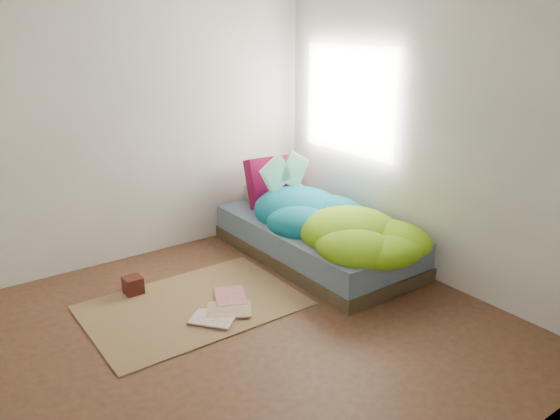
# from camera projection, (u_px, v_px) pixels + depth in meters

# --- Properties ---
(ground) EXTENTS (3.50, 3.50, 0.00)m
(ground) POSITION_uv_depth(u_px,v_px,m) (248.00, 331.00, 3.91)
(ground) COLOR #422719
(ground) RESTS_ON ground
(room_walls) EXTENTS (3.54, 3.54, 2.62)m
(room_walls) POSITION_uv_depth(u_px,v_px,m) (244.00, 102.00, 3.39)
(room_walls) COLOR #B8B6AF
(room_walls) RESTS_ON ground
(bed) EXTENTS (1.00, 2.00, 0.34)m
(bed) POSITION_uv_depth(u_px,v_px,m) (316.00, 240.00, 5.08)
(bed) COLOR #3D3021
(bed) RESTS_ON ground
(duvet) EXTENTS (0.96, 1.84, 0.34)m
(duvet) POSITION_uv_depth(u_px,v_px,m) (332.00, 212.00, 4.80)
(duvet) COLOR #075175
(duvet) RESTS_ON bed
(rug) EXTENTS (1.60, 1.10, 0.01)m
(rug) POSITION_uv_depth(u_px,v_px,m) (193.00, 305.00, 4.24)
(rug) COLOR brown
(rug) RESTS_ON ground
(pillow_floral) EXTENTS (0.59, 0.37, 0.13)m
(pillow_floral) POSITION_uv_depth(u_px,v_px,m) (277.00, 193.00, 5.69)
(pillow_floral) COLOR silver
(pillow_floral) RESTS_ON bed
(pillow_magenta) EXTENTS (0.51, 0.20, 0.50)m
(pillow_magenta) POSITION_uv_depth(u_px,v_px,m) (272.00, 182.00, 5.43)
(pillow_magenta) COLOR #4F0527
(pillow_magenta) RESTS_ON bed
(open_book) EXTENTS (0.49, 0.15, 0.30)m
(open_book) POSITION_uv_depth(u_px,v_px,m) (286.00, 162.00, 5.21)
(open_book) COLOR #2D8B2E
(open_book) RESTS_ON duvet
(wooden_box) EXTENTS (0.14, 0.14, 0.14)m
(wooden_box) POSITION_uv_depth(u_px,v_px,m) (133.00, 285.00, 4.41)
(wooden_box) COLOR #37150C
(wooden_box) RESTS_ON rug
(floor_book_a) EXTENTS (0.38, 0.39, 0.02)m
(floor_book_a) POSITION_uv_depth(u_px,v_px,m) (207.00, 327.00, 3.91)
(floor_book_a) COLOR silver
(floor_book_a) RESTS_ON rug
(floor_book_b) EXTENTS (0.36, 0.40, 0.03)m
(floor_book_b) POSITION_uv_depth(u_px,v_px,m) (215.00, 298.00, 4.31)
(floor_book_b) COLOR #DC7F84
(floor_book_b) RESTS_ON rug
(floor_book_c) EXTENTS (0.42, 0.39, 0.03)m
(floor_book_c) POSITION_uv_depth(u_px,v_px,m) (228.00, 319.00, 4.02)
(floor_book_c) COLOR tan
(floor_book_c) RESTS_ON rug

